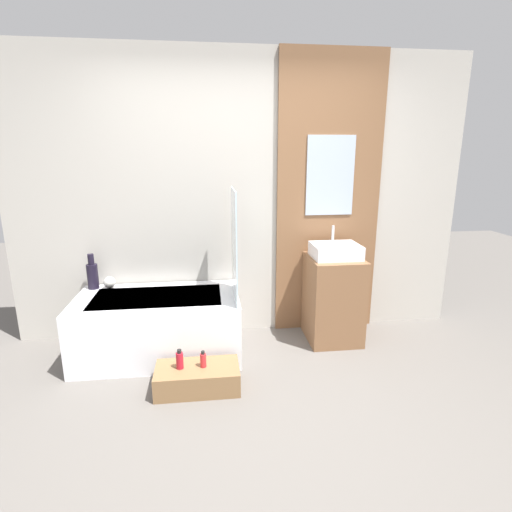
# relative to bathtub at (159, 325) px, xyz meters

# --- Properties ---
(ground_plane) EXTENTS (12.00, 12.00, 0.00)m
(ground_plane) POSITION_rel_bathtub_xyz_m (0.77, -1.15, -0.27)
(ground_plane) COLOR #605B56
(wall_tiled_back) EXTENTS (4.20, 0.06, 2.60)m
(wall_tiled_back) POSITION_rel_bathtub_xyz_m (0.77, 0.43, 1.03)
(wall_tiled_back) COLOR #B7B2A8
(wall_tiled_back) RESTS_ON ground_plane
(wall_wood_accent) EXTENTS (0.98, 0.04, 2.60)m
(wall_wood_accent) POSITION_rel_bathtub_xyz_m (1.58, 0.38, 1.04)
(wall_wood_accent) COLOR brown
(wall_wood_accent) RESTS_ON ground_plane
(bathtub) EXTENTS (1.37, 0.76, 0.53)m
(bathtub) POSITION_rel_bathtub_xyz_m (0.00, 0.00, 0.00)
(bathtub) COLOR white
(bathtub) RESTS_ON ground_plane
(glass_shower_screen) EXTENTS (0.01, 0.56, 0.91)m
(glass_shower_screen) POSITION_rel_bathtub_xyz_m (0.66, -0.08, 0.72)
(glass_shower_screen) COLOR silver
(glass_shower_screen) RESTS_ON bathtub
(wooden_step_bench) EXTENTS (0.62, 0.32, 0.18)m
(wooden_step_bench) POSITION_rel_bathtub_xyz_m (0.34, -0.59, -0.18)
(wooden_step_bench) COLOR olive
(wooden_step_bench) RESTS_ON ground_plane
(vanity_cabinet) EXTENTS (0.47, 0.51, 0.79)m
(vanity_cabinet) POSITION_rel_bathtub_xyz_m (1.58, 0.10, 0.13)
(vanity_cabinet) COLOR brown
(vanity_cabinet) RESTS_ON ground_plane
(sink) EXTENTS (0.42, 0.35, 0.28)m
(sink) POSITION_rel_bathtub_xyz_m (1.58, 0.10, 0.59)
(sink) COLOR white
(sink) RESTS_ON vanity_cabinet
(vase_tall_dark) EXTENTS (0.10, 0.10, 0.32)m
(vase_tall_dark) POSITION_rel_bathtub_xyz_m (-0.59, 0.28, 0.39)
(vase_tall_dark) COLOR black
(vase_tall_dark) RESTS_ON bathtub
(vase_round_light) EXTENTS (0.10, 0.10, 0.10)m
(vase_round_light) POSITION_rel_bathtub_xyz_m (-0.45, 0.28, 0.31)
(vase_round_light) COLOR silver
(vase_round_light) RESTS_ON bathtub
(bottle_soap_primary) EXTENTS (0.05, 0.05, 0.15)m
(bottle_soap_primary) POSITION_rel_bathtub_xyz_m (0.21, -0.59, -0.02)
(bottle_soap_primary) COLOR #B21928
(bottle_soap_primary) RESTS_ON wooden_step_bench
(bottle_soap_secondary) EXTENTS (0.04, 0.04, 0.13)m
(bottle_soap_secondary) POSITION_rel_bathtub_xyz_m (0.38, -0.59, -0.03)
(bottle_soap_secondary) COLOR red
(bottle_soap_secondary) RESTS_ON wooden_step_bench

